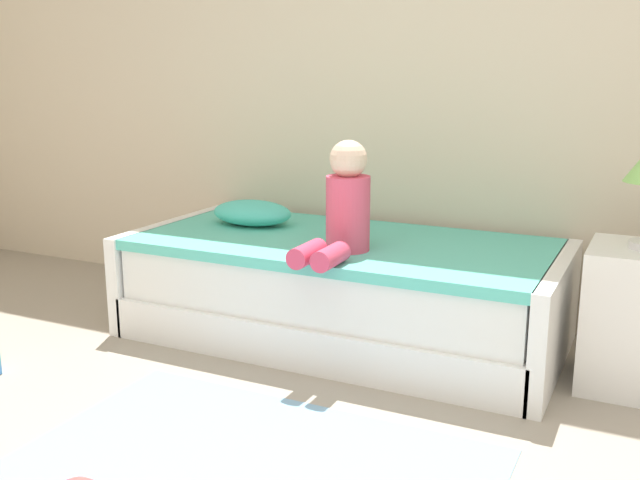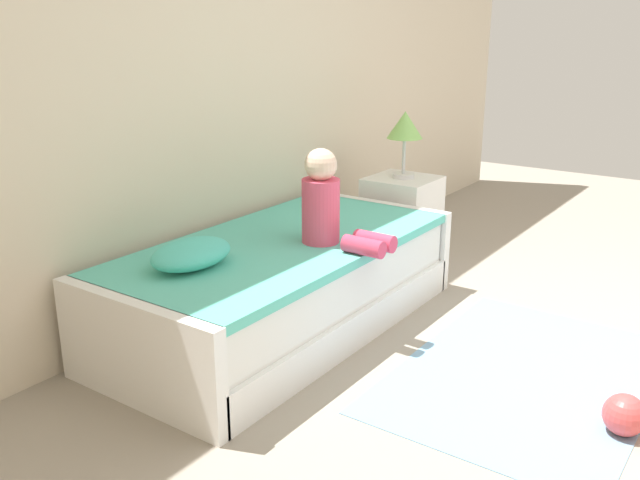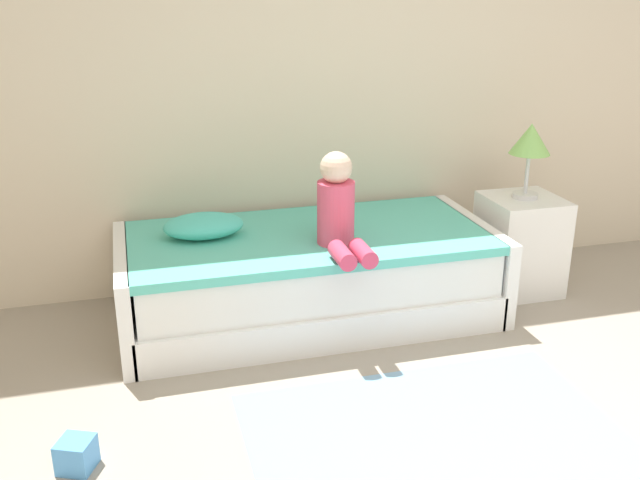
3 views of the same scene
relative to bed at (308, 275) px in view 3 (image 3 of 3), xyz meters
name	(u,v)px [view 3 (image 3 of 3)]	position (x,y,z in m)	size (l,w,h in m)	color
wall_rear	(361,47)	(0.49, 0.60, 1.20)	(7.20, 0.10, 2.90)	beige
bed	(308,275)	(0.00, 0.00, 0.00)	(2.11, 1.00, 0.50)	white
nightstand	(520,244)	(1.35, 0.00, 0.05)	(0.44, 0.44, 0.60)	white
table_lamp	(530,143)	(1.35, 0.00, 0.69)	(0.24, 0.24, 0.45)	silver
child_figure	(338,209)	(0.11, -0.23, 0.46)	(0.20, 0.51, 0.50)	#E04C6B
pillow	(203,226)	(-0.57, 0.10, 0.32)	(0.44, 0.30, 0.13)	#4CCCBC
area_rug	(437,437)	(0.23, -1.30, -0.24)	(1.60, 1.10, 0.01)	#7AA8CC
toy_block	(76,454)	(-1.24, -1.11, -0.18)	(0.13, 0.13, 0.13)	#4C99E5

